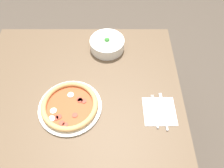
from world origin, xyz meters
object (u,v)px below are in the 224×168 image
at_px(pizza, 70,106).
at_px(bowl, 107,44).
at_px(fork, 155,111).
at_px(knife, 164,113).

height_order(pizza, bowl, bowl).
xyz_separation_m(pizza, fork, (0.41, -0.02, -0.01)).
relative_size(pizza, fork, 1.70).
bearing_deg(knife, pizza, 84.20).
bearing_deg(fork, pizza, 84.78).
height_order(bowl, fork, bowl).
distance_m(pizza, bowl, 0.44).
relative_size(bowl, knife, 0.99).
height_order(fork, knife, same).
xyz_separation_m(pizza, knife, (0.45, -0.03, -0.01)).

